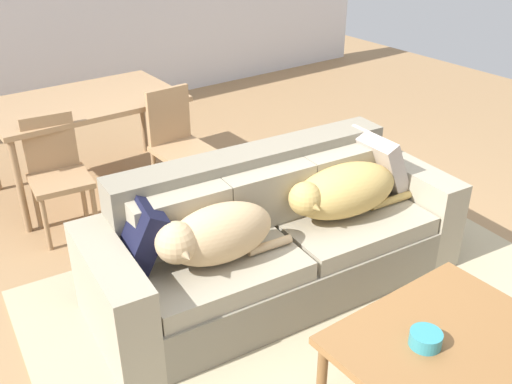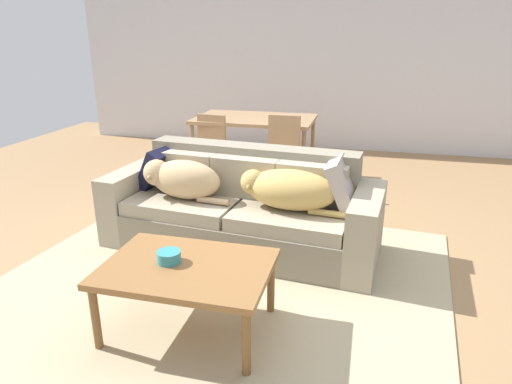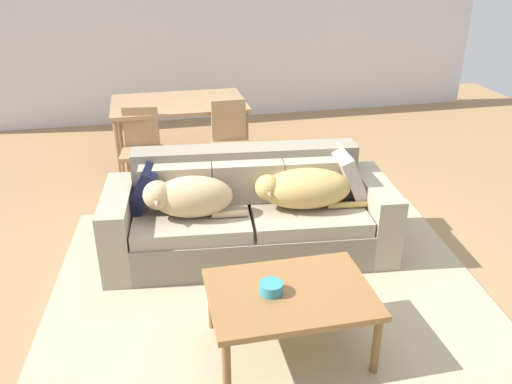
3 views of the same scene
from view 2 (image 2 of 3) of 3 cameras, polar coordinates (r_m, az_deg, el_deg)
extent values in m
plane|color=#9E784F|center=(3.81, 0.80, -8.20)|extent=(10.00, 10.00, 0.00)
cube|color=silver|center=(7.34, 8.39, 15.98)|extent=(8.00, 0.12, 2.70)
cube|color=tan|center=(3.26, -6.24, -13.34)|extent=(3.54, 3.68, 0.01)
cube|color=gray|center=(3.91, -1.96, -4.81)|extent=(1.95, 1.03, 0.32)
cube|color=#9E947D|center=(4.01, -8.24, -1.00)|extent=(0.98, 0.90, 0.11)
cube|color=#9E947D|center=(3.69, 4.80, -2.72)|extent=(0.98, 0.90, 0.11)
cube|color=gray|center=(4.01, -0.43, 3.08)|extent=(1.89, 0.42, 0.40)
cube|color=#9E947D|center=(4.09, -9.04, 2.68)|extent=(0.59, 0.21, 0.34)
cube|color=#9E947D|center=(3.85, -1.40, 1.88)|extent=(0.59, 0.21, 0.34)
cube|color=#9E947D|center=(3.69, 7.05, 0.95)|extent=(0.59, 0.21, 0.34)
cube|color=#9E947D|center=(4.33, -14.99, -1.00)|extent=(0.30, 0.87, 0.61)
cube|color=#9E947D|center=(3.63, 13.63, -4.88)|extent=(0.30, 0.87, 0.61)
ellipsoid|color=tan|center=(3.85, -8.86, 1.56)|extent=(0.65, 0.37, 0.33)
sphere|color=tan|center=(3.95, -12.40, 2.40)|extent=(0.23, 0.23, 0.23)
cone|color=#957B59|center=(3.87, -13.17, 1.82)|extent=(0.11, 0.13, 0.10)
cylinder|color=tan|center=(3.72, -5.41, -1.12)|extent=(0.28, 0.08, 0.05)
ellipsoid|color=tan|center=(3.58, 4.43, 0.29)|extent=(0.77, 0.45, 0.32)
sphere|color=tan|center=(3.64, -0.37, 1.27)|extent=(0.20, 0.20, 0.20)
cone|color=olive|center=(3.56, -0.88, 0.68)|extent=(0.10, 0.12, 0.09)
cylinder|color=tan|center=(3.49, 9.26, -2.71)|extent=(0.33, 0.08, 0.05)
cube|color=black|center=(4.21, -12.18, 2.96)|extent=(0.34, 0.42, 0.39)
cube|color=#AFA298|center=(3.63, 10.97, 0.82)|extent=(0.29, 0.44, 0.43)
cube|color=brown|center=(2.78, -8.70, -9.46)|extent=(1.00, 0.71, 0.04)
cylinder|color=brown|center=(2.86, -19.55, -14.81)|extent=(0.05, 0.05, 0.41)
cylinder|color=brown|center=(2.53, -1.23, -18.53)|extent=(0.05, 0.05, 0.41)
cylinder|color=brown|center=(3.30, -13.78, -9.31)|extent=(0.05, 0.05, 0.41)
cylinder|color=brown|center=(3.02, 1.89, -11.60)|extent=(0.05, 0.05, 0.41)
cylinder|color=teal|center=(2.81, -10.92, -8.01)|extent=(0.15, 0.15, 0.07)
cube|color=#A88159|center=(5.71, -0.15, 9.18)|extent=(1.46, 0.92, 0.04)
cylinder|color=#8F6E4B|center=(5.63, -7.95, 4.82)|extent=(0.05, 0.05, 0.73)
cylinder|color=#8F6E4B|center=(5.28, 5.97, 3.93)|extent=(0.05, 0.05, 0.73)
cylinder|color=#8F6E4B|center=(6.37, -5.23, 6.63)|extent=(0.05, 0.05, 0.73)
cylinder|color=#8F6E4B|center=(6.06, 7.11, 5.91)|extent=(0.05, 0.05, 0.73)
cube|color=#A88159|center=(5.36, -6.39, 4.81)|extent=(0.45, 0.45, 0.04)
cube|color=#A88159|center=(5.46, -5.60, 7.55)|extent=(0.36, 0.08, 0.41)
cylinder|color=#977450|center=(5.35, -8.75, 2.22)|extent=(0.04, 0.04, 0.40)
cylinder|color=#977450|center=(5.20, -5.49, 1.83)|extent=(0.04, 0.04, 0.40)
cylinder|color=#977450|center=(5.64, -7.05, 3.18)|extent=(0.04, 0.04, 0.40)
cylinder|color=#977450|center=(5.49, -3.91, 2.84)|extent=(0.04, 0.04, 0.40)
cube|color=#A88159|center=(5.01, 3.19, 4.16)|extent=(0.41, 0.41, 0.04)
cube|color=#A88159|center=(5.12, 3.57, 7.24)|extent=(0.36, 0.05, 0.43)
cylinder|color=#977450|center=(4.94, 0.88, 1.15)|extent=(0.04, 0.04, 0.43)
cylinder|color=#977450|center=(4.89, 4.78, 0.87)|extent=(0.04, 0.04, 0.43)
cylinder|color=#977450|center=(5.26, 1.62, 2.28)|extent=(0.04, 0.04, 0.43)
cylinder|color=#977450|center=(5.21, 5.30, 2.03)|extent=(0.04, 0.04, 0.43)
camera|label=1|loc=(3.12, -59.11, 20.01)|focal=40.68mm
camera|label=3|loc=(1.89, -92.93, 19.55)|focal=37.14mm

